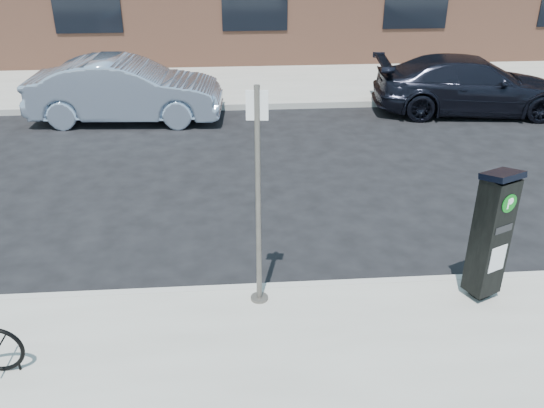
{
  "coord_description": "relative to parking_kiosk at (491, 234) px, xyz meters",
  "views": [
    {
      "loc": [
        -0.86,
        -6.25,
        4.54
      ],
      "look_at": [
        -0.35,
        0.5,
        1.09
      ],
      "focal_mm": 38.0,
      "sensor_mm": 36.0,
      "label": 1
    }
  ],
  "objects": [
    {
      "name": "curb_far",
      "position": [
        -2.24,
        8.45,
        -0.97
      ],
      "size": [
        60.0,
        0.12,
        0.16
      ],
      "primitive_type": "cube",
      "color": "#9E9B93",
      "rests_on": "ground"
    },
    {
      "name": "parking_kiosk",
      "position": [
        0.0,
        0.0,
        0.0
      ],
      "size": [
        0.51,
        0.49,
        1.75
      ],
      "rotation": [
        0.0,
        0.0,
        0.43
      ],
      "color": "black",
      "rests_on": "sidewalk_near"
    },
    {
      "name": "curb_near",
      "position": [
        -2.24,
        0.41,
        -0.97
      ],
      "size": [
        60.0,
        0.12,
        0.16
      ],
      "primitive_type": "cube",
      "color": "#9E9B93",
      "rests_on": "ground"
    },
    {
      "name": "ground",
      "position": [
        -2.24,
        0.43,
        -1.05
      ],
      "size": [
        120.0,
        120.0,
        0.0
      ],
      "primitive_type": "plane",
      "color": "black",
      "rests_on": "ground"
    },
    {
      "name": "car_dark",
      "position": [
        2.88,
        7.83,
        -0.36
      ],
      "size": [
        4.93,
        2.42,
        1.38
      ],
      "primitive_type": "imported",
      "rotation": [
        0.0,
        0.0,
        1.46
      ],
      "color": "black",
      "rests_on": "ground"
    },
    {
      "name": "sign_pole",
      "position": [
        -2.81,
        0.13,
        0.47
      ],
      "size": [
        0.24,
        0.22,
        2.76
      ],
      "rotation": [
        0.0,
        0.0,
        -0.11
      ],
      "color": "#4F4A45",
      "rests_on": "sidewalk_near"
    },
    {
      "name": "car_silver",
      "position": [
        -5.56,
        7.83,
        -0.31
      ],
      "size": [
        4.6,
        1.84,
        1.49
      ],
      "primitive_type": "imported",
      "rotation": [
        0.0,
        0.0,
        1.51
      ],
      "color": "#99A9C2",
      "rests_on": "ground"
    },
    {
      "name": "sidewalk_far",
      "position": [
        -2.24,
        14.43,
        -0.97
      ],
      "size": [
        60.0,
        12.0,
        0.15
      ],
      "primitive_type": "cube",
      "color": "gray",
      "rests_on": "ground"
    }
  ]
}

